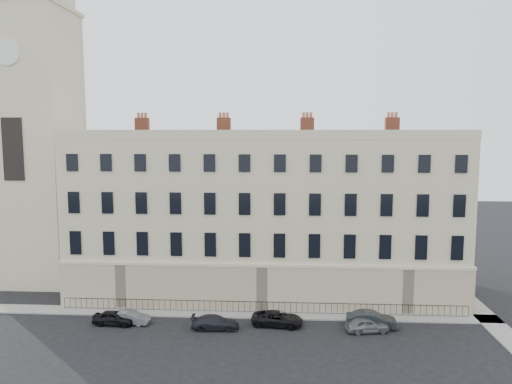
# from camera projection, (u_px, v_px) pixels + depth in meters

# --- Properties ---
(ground) EXTENTS (160.00, 160.00, 0.00)m
(ground) POSITION_uv_depth(u_px,v_px,m) (338.00, 341.00, 37.46)
(ground) COLOR black
(ground) RESTS_ON ground
(terrace) EXTENTS (36.22, 12.22, 17.00)m
(terrace) POSITION_uv_depth(u_px,v_px,m) (265.00, 216.00, 48.80)
(terrace) COLOR beige
(terrace) RESTS_ON ground
(church_tower) EXTENTS (8.00, 8.13, 44.00)m
(church_tower) POSITION_uv_depth(u_px,v_px,m) (32.00, 102.00, 50.94)
(church_tower) COLOR beige
(church_tower) RESTS_ON ground
(pavement_terrace) EXTENTS (48.00, 2.00, 0.12)m
(pavement_terrace) POSITION_uv_depth(u_px,v_px,m) (215.00, 313.00, 43.01)
(pavement_terrace) COLOR gray
(pavement_terrace) RESTS_ON ground
(pavement_east_return) EXTENTS (2.00, 24.00, 0.12)m
(pavement_east_return) POSITION_uv_depth(u_px,v_px,m) (475.00, 307.00, 44.60)
(pavement_east_return) COLOR gray
(pavement_east_return) RESTS_ON ground
(railings) EXTENTS (35.00, 0.04, 0.96)m
(railings) POSITION_uv_depth(u_px,v_px,m) (262.00, 307.00, 43.11)
(railings) COLOR black
(railings) RESTS_ON ground
(car_a) EXTENTS (3.49, 1.58, 1.16)m
(car_a) POSITION_uv_depth(u_px,v_px,m) (114.00, 318.00, 40.57)
(car_a) COLOR black
(car_a) RESTS_ON ground
(car_b) EXTENTS (3.39, 1.44, 1.09)m
(car_b) POSITION_uv_depth(u_px,v_px,m) (130.00, 317.00, 40.77)
(car_b) COLOR slate
(car_b) RESTS_ON ground
(car_c) EXTENTS (3.86, 1.71, 1.10)m
(car_c) POSITION_uv_depth(u_px,v_px,m) (215.00, 322.00, 39.67)
(car_c) COLOR black
(car_c) RESTS_ON ground
(car_d) EXTENTS (4.35, 2.40, 1.15)m
(car_d) POSITION_uv_depth(u_px,v_px,m) (277.00, 319.00, 40.40)
(car_d) COLOR black
(car_d) RESTS_ON ground
(car_e) EXTENTS (3.55, 1.88, 1.15)m
(car_e) POSITION_uv_depth(u_px,v_px,m) (367.00, 325.00, 39.07)
(car_e) COLOR slate
(car_e) RESTS_ON ground
(car_f) EXTENTS (4.10, 1.70, 1.32)m
(car_f) POSITION_uv_depth(u_px,v_px,m) (371.00, 320.00, 39.92)
(car_f) COLOR #1F242A
(car_f) RESTS_ON ground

